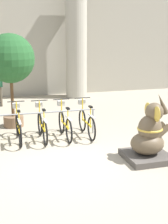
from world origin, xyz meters
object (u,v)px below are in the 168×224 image
Objects in this scene: bicycle_3 at (42,125)px; person_pedestrian at (0,82)px; elephant_statue at (149,137)px; bicycle_5 at (86,122)px; bicycle_4 at (65,124)px; potted_tree at (10,61)px; bicycle_2 at (18,127)px.

bicycle_3 is 4.90m from person_pedestrian.
elephant_statue is (2.20, -2.16, 0.13)m from bicycle_3.
bicycle_5 is 5.31m from person_pedestrian.
bicycle_4 is 1.02× the size of elephant_statue.
elephant_statue is 4.97m from potted_tree.
potted_tree is (-0.04, 1.52, 1.69)m from bicycle_2.
potted_tree reaches higher than bicycle_3.
person_pedestrian is at bearing 114.76° from elephant_statue.
bicycle_4 is 2.68m from potted_tree.
bicycle_4 is at bearing -178.66° from bicycle_5.
potted_tree reaches higher than bicycle_5.
elephant_statue is (2.86, -2.20, 0.13)m from bicycle_2.
bicycle_2 and bicycle_4 have the same top height.
elephant_statue is at bearing -44.38° from bicycle_3.
bicycle_5 is 0.56× the size of potted_tree.
person_pedestrian is (-3.19, 6.92, 0.46)m from elephant_statue.
person_pedestrian is (-0.33, 4.72, 0.59)m from bicycle_2.
elephant_statue is (1.55, -2.15, 0.13)m from bicycle_4.
person_pedestrian is 3.39m from potted_tree.
bicycle_5 is 0.98× the size of person_pedestrian.
bicycle_3 is 1.00× the size of bicycle_4.
bicycle_5 is (0.65, 0.02, 0.00)m from bicycle_4.
bicycle_5 is (1.31, 0.01, 0.00)m from bicycle_3.
person_pedestrian reaches higher than bicycle_3.
elephant_statue reaches higher than bicycle_2.
elephant_statue is at bearing -67.55° from bicycle_5.
person_pedestrian is at bearing 115.79° from bicycle_5.
person_pedestrian reaches higher than elephant_statue.
person_pedestrian is (-2.30, 4.76, 0.59)m from bicycle_5.
bicycle_5 is at bearing 0.48° from bicycle_3.
bicycle_2 is at bearing 175.84° from bicycle_3.
potted_tree is (-2.00, 1.56, 1.69)m from bicycle_5.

